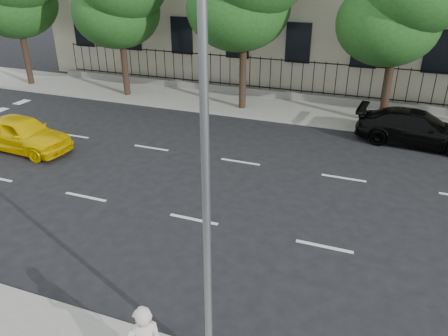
% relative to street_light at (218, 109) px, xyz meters
% --- Properties ---
extents(ground, '(120.00, 120.00, 0.00)m').
position_rel_street_light_xyz_m(ground, '(-2.50, 1.77, -5.15)').
color(ground, black).
rests_on(ground, ground).
extents(far_sidewalk, '(60.00, 4.00, 0.15)m').
position_rel_street_light_xyz_m(far_sidewalk, '(-2.50, 15.77, -5.07)').
color(far_sidewalk, gray).
rests_on(far_sidewalk, ground).
extents(lane_markings, '(49.60, 4.62, 0.01)m').
position_rel_street_light_xyz_m(lane_markings, '(-2.50, 6.52, -5.14)').
color(lane_markings, silver).
rests_on(lane_markings, ground).
extents(iron_fence, '(30.00, 0.50, 2.20)m').
position_rel_street_light_xyz_m(iron_fence, '(-2.50, 17.47, -4.50)').
color(iron_fence, slate).
rests_on(iron_fence, far_sidewalk).
extents(street_light, '(0.25, 3.32, 8.05)m').
position_rel_street_light_xyz_m(street_light, '(0.00, 0.00, 0.00)').
color(street_light, slate).
rests_on(street_light, near_sidewalk).
extents(yellow_taxi, '(4.42, 2.03, 1.47)m').
position_rel_street_light_xyz_m(yellow_taxi, '(-11.35, 6.72, -4.41)').
color(yellow_taxi, '#F5CB00').
rests_on(yellow_taxi, ground).
extents(black_sedan, '(5.17, 2.47, 1.45)m').
position_rel_street_light_xyz_m(black_sedan, '(3.95, 13.17, -4.42)').
color(black_sedan, black).
rests_on(black_sedan, ground).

